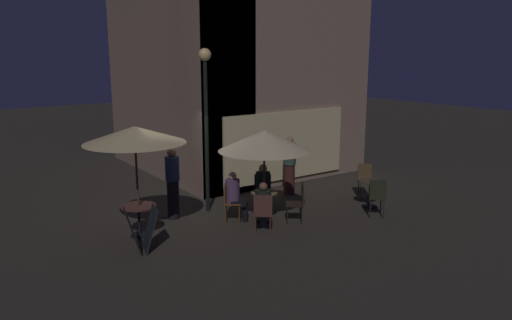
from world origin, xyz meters
TOP-DOWN VIEW (x-y plane):
  - ground_plane at (0.00, 0.00)m, footprint 60.00×60.00m
  - cafe_building at (3.28, 3.36)m, footprint 6.47×7.28m
  - street_lamp_near_corner at (0.86, 0.11)m, footprint 0.31×0.31m
  - menu_sandwich_board at (-1.60, -1.45)m, footprint 0.76×0.69m
  - cafe_table_0 at (1.58, -1.40)m, footprint 0.65×0.65m
  - cafe_table_1 at (-1.30, -0.59)m, footprint 0.79×0.79m
  - cafe_table_2 at (4.59, -2.07)m, footprint 0.64×0.64m
  - patio_umbrella_0 at (1.58, -1.40)m, footprint 2.21×2.21m
  - patio_umbrella_1 at (-1.30, -0.59)m, footprint 2.23×2.23m
  - cafe_chair_0 at (1.05, -2.09)m, footprint 0.59×0.59m
  - cafe_chair_1 at (2.25, -1.91)m, footprint 0.60×0.60m
  - cafe_chair_2 at (2.04, -0.71)m, footprint 0.60×0.60m
  - cafe_chair_3 at (0.88, -0.91)m, footprint 0.57×0.57m
  - cafe_chair_4 at (4.08, -2.76)m, footprint 0.58×0.58m
  - cafe_chair_5 at (5.13, -1.38)m, footprint 0.54×0.54m
  - patron_seated_0 at (1.14, -1.97)m, footprint 0.52×0.55m
  - patron_seated_1 at (1.96, -0.83)m, footprint 0.52×0.55m
  - patron_seated_2 at (0.99, -1.00)m, footprint 0.53×0.50m
  - patron_standing_3 at (3.62, 0.15)m, footprint 0.38×0.38m
  - patron_standing_4 at (-0.12, 0.10)m, footprint 0.35×0.35m

SIDE VIEW (x-z plane):
  - ground_plane at x=0.00m, z-range 0.00..0.00m
  - menu_sandwich_board at x=-1.60m, z-range 0.01..0.92m
  - cafe_table_2 at x=4.59m, z-range 0.13..0.86m
  - cafe_table_0 at x=1.58m, z-range 0.14..0.89m
  - cafe_table_1 at x=-1.30m, z-range 0.18..0.90m
  - cafe_chair_3 at x=0.88m, z-range 0.10..1.03m
  - cafe_chair_2 at x=2.04m, z-range 0.08..1.05m
  - cafe_chair_0 at x=1.05m, z-range 0.09..1.04m
  - cafe_chair_1 at x=2.25m, z-range 0.08..1.06m
  - cafe_chair_5 at x=5.13m, z-range 0.10..1.07m
  - cafe_chair_4 at x=4.08m, z-range 0.10..1.09m
  - patron_seated_0 at x=1.14m, z-range 0.09..1.28m
  - patron_seated_2 at x=0.99m, z-range 0.08..1.33m
  - patron_seated_1 at x=1.96m, z-range 0.09..1.36m
  - patron_standing_3 at x=3.62m, z-range 0.00..1.70m
  - patron_standing_4 at x=-0.12m, z-range 0.01..1.80m
  - patio_umbrella_0 at x=1.58m, z-range 0.88..3.14m
  - patio_umbrella_1 at x=-1.30m, z-range 1.05..3.56m
  - street_lamp_near_corner at x=0.86m, z-range 0.78..4.95m
  - cafe_building at x=3.28m, z-range -0.01..8.89m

